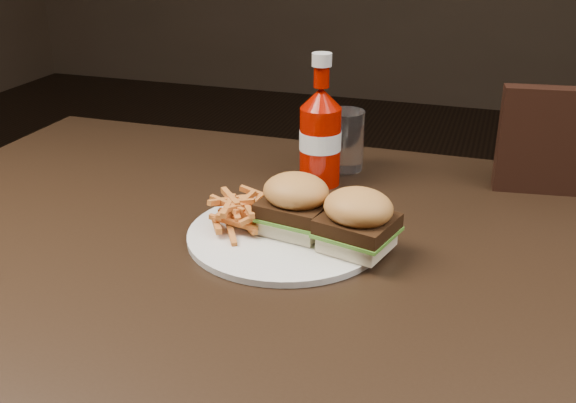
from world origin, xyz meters
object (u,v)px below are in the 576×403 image
(plate, at_px, (286,235))
(ketchup_bottle, at_px, (320,148))
(tumbler, at_px, (345,140))
(chair_far, at_px, (574,304))
(dining_table, at_px, (272,248))

(plate, xyz_separation_m, ketchup_bottle, (-0.01, 0.21, 0.06))
(ketchup_bottle, xyz_separation_m, tumbler, (0.02, 0.07, -0.01))
(plate, relative_size, ketchup_bottle, 2.03)
(chair_far, bearing_deg, tumbler, 21.03)
(ketchup_bottle, bearing_deg, tumbler, 69.53)
(chair_far, height_order, plate, plate)
(plate, bearing_deg, dining_table, 170.34)
(chair_far, relative_size, tumbler, 4.58)
(dining_table, xyz_separation_m, ketchup_bottle, (0.01, 0.20, 0.08))
(tumbler, bearing_deg, chair_far, 28.46)
(plate, bearing_deg, ketchup_bottle, 92.90)
(chair_far, distance_m, tumbler, 0.62)
(dining_table, distance_m, chair_far, 0.75)
(ketchup_bottle, distance_m, tumbler, 0.07)
(dining_table, xyz_separation_m, chair_far, (0.46, 0.50, -0.30))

